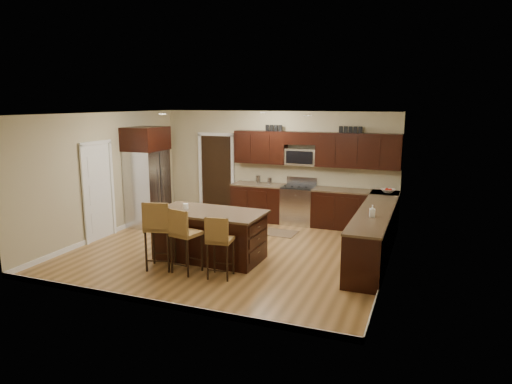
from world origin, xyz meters
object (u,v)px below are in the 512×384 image
at_px(stool_mid, 184,233).
at_px(refrigerator, 147,176).
at_px(stool_left, 158,227).
at_px(island, 210,236).
at_px(stool_right, 219,240).
at_px(range, 298,205).

bearing_deg(stool_mid, refrigerator, 146.50).
height_order(stool_left, stool_mid, stool_left).
distance_m(island, stool_right, 1.06).
relative_size(range, refrigerator, 0.47).
bearing_deg(stool_left, range, 55.23).
bearing_deg(island, stool_left, -121.94).
relative_size(range, stool_mid, 0.97).
height_order(range, island, range).
relative_size(island, stool_right, 1.93).
xyz_separation_m(range, refrigerator, (-3.30, -1.45, 0.73)).
bearing_deg(stool_mid, range, 88.79).
bearing_deg(stool_right, refrigerator, 134.31).
distance_m(range, refrigerator, 3.68).
distance_m(island, stool_mid, 0.90).
bearing_deg(stool_mid, stool_left, -167.18).
xyz_separation_m(island, refrigerator, (-2.43, 1.59, 0.78)).
bearing_deg(refrigerator, range, 23.70).
height_order(island, stool_left, stool_left).
xyz_separation_m(island, stool_mid, (-0.07, -0.85, 0.29)).
xyz_separation_m(stool_left, stool_right, (1.16, 0.01, -0.10)).
height_order(stool_left, refrigerator, refrigerator).
distance_m(stool_right, refrigerator, 3.93).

